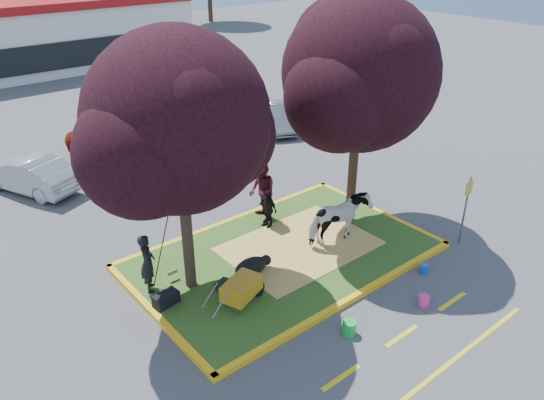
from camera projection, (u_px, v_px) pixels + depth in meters
ground at (284, 258)px, 15.08m from camera, size 90.00×90.00×0.00m
median_island at (284, 256)px, 15.05m from camera, size 8.00×5.00×0.15m
curb_near at (350, 299)px, 13.27m from camera, size 8.30×0.16×0.15m
curb_far at (231, 221)px, 16.82m from camera, size 8.30×0.16×0.15m
curb_left at (155, 315)px, 12.75m from camera, size 0.16×5.30×0.15m
curb_right at (378, 212)px, 17.35m from camera, size 0.16×5.30×0.15m
straw_bedding at (299, 246)px, 15.35m from camera, size 4.20×3.00×0.01m
tree_purple_left at (179, 130)px, 11.78m from camera, size 5.06×4.20×6.51m
tree_purple_right at (361, 81)px, 14.76m from camera, size 5.30×4.40×6.82m
fire_lane_stripe_a at (341, 377)px, 11.07m from camera, size 1.10×0.12×0.01m
fire_lane_stripe_b at (402, 336)px, 12.19m from camera, size 1.10×0.12×0.01m
fire_lane_stripe_c at (452, 301)px, 13.32m from camera, size 1.10×0.12×0.01m
fire_lane_long at (447, 366)px, 11.37m from camera, size 6.00×0.10×0.01m
retail_building at (28, 33)px, 34.41m from camera, size 20.40×8.40×4.40m
cow at (339, 220)px, 15.16m from camera, size 1.93×1.09×1.54m
calf at (251, 266)px, 14.06m from camera, size 1.11×0.90×0.42m
handler at (148, 263)px, 13.18m from camera, size 0.57×0.68×1.59m
visitor_a at (262, 192)px, 16.32m from camera, size 1.00×1.13×1.94m
visitor_b at (268, 208)px, 16.12m from camera, size 0.36×0.74×1.22m
wheelbarrow at (242, 288)px, 12.78m from camera, size 1.82×0.93×0.69m
gear_bag_dark at (166, 299)px, 12.92m from camera, size 0.66×0.42×0.32m
gear_bag_green at (223, 285)px, 13.52m from camera, size 0.44×0.34×0.21m
sign_post at (466, 204)px, 15.21m from camera, size 0.30×0.06×2.16m
bucket_green at (349, 328)px, 12.19m from camera, size 0.36×0.36×0.34m
bucket_pink at (424, 301)px, 13.11m from camera, size 0.33×0.33×0.30m
bucket_blue at (424, 269)px, 14.37m from camera, size 0.30×0.30×0.26m
car_silver at (29, 174)px, 18.67m from camera, size 2.76×4.07×1.27m
car_red at (127, 144)px, 21.03m from camera, size 3.77×5.60×1.43m
car_white at (190, 136)px, 21.89m from camera, size 3.39×5.09×1.37m
car_grey at (276, 116)px, 24.49m from camera, size 2.63×3.81×1.19m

